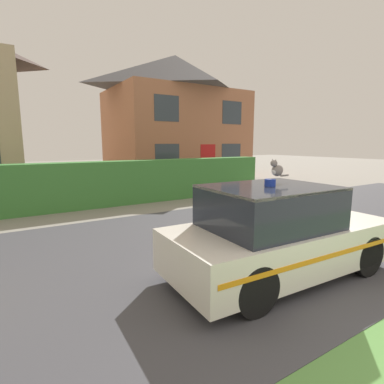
{
  "coord_description": "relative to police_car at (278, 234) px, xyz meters",
  "views": [
    {
      "loc": [
        -3.33,
        -0.48,
        2.16
      ],
      "look_at": [
        0.29,
        5.3,
        1.05
      ],
      "focal_mm": 28.0,
      "sensor_mm": 36.0,
      "label": 1
    }
  ],
  "objects": [
    {
      "name": "police_car",
      "position": [
        0.0,
        0.0,
        0.0
      ],
      "size": [
        3.91,
        1.8,
        1.61
      ],
      "rotation": [
        0.0,
        0.0,
        -0.04
      ],
      "color": "black",
      "rests_on": "road_strip"
    },
    {
      "name": "house_right",
      "position": [
        5.68,
        13.62,
        3.07
      ],
      "size": [
        8.12,
        6.11,
        7.44
      ],
      "color": "#A86B4C",
      "rests_on": "ground"
    },
    {
      "name": "road_strip",
      "position": [
        -0.32,
        1.77,
        -0.72
      ],
      "size": [
        28.0,
        6.71,
        0.01
      ],
      "primitive_type": "cube",
      "color": "#424247",
      "rests_on": "ground"
    },
    {
      "name": "cat",
      "position": [
        0.17,
        0.23,
        1.02
      ],
      "size": [
        0.33,
        0.19,
        0.29
      ],
      "rotation": [
        0.0,
        0.0,
        3.21
      ],
      "color": "gray",
      "rests_on": "police_car"
    },
    {
      "name": "garden_hedge",
      "position": [
        0.09,
        7.08,
        0.05
      ],
      "size": [
        11.72,
        0.7,
        1.55
      ],
      "primitive_type": "cube",
      "color": "#3D7F38",
      "rests_on": "ground"
    }
  ]
}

